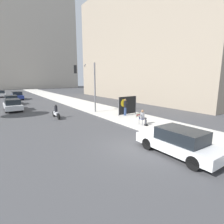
% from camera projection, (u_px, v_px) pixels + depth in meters
% --- Properties ---
extents(ground_plane, '(160.00, 160.00, 0.00)m').
position_uv_depth(ground_plane, '(140.00, 148.00, 9.86)').
color(ground_plane, '#444447').
extents(sidewalk_curb, '(4.27, 90.00, 0.17)m').
position_uv_depth(sidewalk_curb, '(88.00, 106.00, 24.40)').
color(sidewalk_curb, beige).
rests_on(sidewalk_curb, ground_plane).
extents(building_backdrop_far, '(52.00, 12.00, 36.63)m').
position_uv_depth(building_backdrop_far, '(1.00, 37.00, 61.92)').
color(building_backdrop_far, '#BCB2A3').
rests_on(building_backdrop_far, ground_plane).
extents(building_backdrop_right, '(10.00, 32.00, 20.56)m').
position_uv_depth(building_backdrop_right, '(145.00, 43.00, 32.17)').
color(building_backdrop_right, gray).
rests_on(building_backdrop_right, ground_plane).
extents(seated_protester, '(0.97, 0.77, 1.21)m').
position_uv_depth(seated_protester, '(143.00, 117.00, 14.03)').
color(seated_protester, '#474C56').
rests_on(seated_protester, sidewalk_curb).
extents(jogger_on_sidewalk, '(0.34, 0.34, 1.68)m').
position_uv_depth(jogger_on_sidewalk, '(125.00, 107.00, 17.58)').
color(jogger_on_sidewalk, '#334775').
rests_on(jogger_on_sidewalk, sidewalk_curb).
extents(protest_banner, '(2.29, 0.06, 1.89)m').
position_uv_depth(protest_banner, '(127.00, 105.00, 17.78)').
color(protest_banner, slate).
rests_on(protest_banner, sidewalk_curb).
extents(traffic_light_pole, '(2.14, 1.91, 5.35)m').
position_uv_depth(traffic_light_pole, '(88.00, 80.00, 18.77)').
color(traffic_light_pole, slate).
rests_on(traffic_light_pole, sidewalk_curb).
extents(parked_car_curbside, '(1.74, 4.33, 1.40)m').
position_uv_depth(parked_car_curbside, '(179.00, 142.00, 8.81)').
color(parked_car_curbside, white).
rests_on(parked_car_curbside, ground_plane).
extents(car_on_road_nearest, '(1.84, 4.52, 1.42)m').
position_uv_depth(car_on_road_nearest, '(13.00, 105.00, 21.16)').
color(car_on_road_nearest, silver).
rests_on(car_on_road_nearest, ground_plane).
extents(car_on_road_midblock, '(1.74, 4.14, 1.39)m').
position_uv_depth(car_on_road_midblock, '(11.00, 100.00, 26.13)').
color(car_on_road_midblock, '#565B60').
rests_on(car_on_road_midblock, ground_plane).
extents(car_on_road_distant, '(1.76, 4.35, 1.51)m').
position_uv_depth(car_on_road_distant, '(17.00, 96.00, 32.29)').
color(car_on_road_distant, navy).
rests_on(car_on_road_distant, ground_plane).
extents(car_on_road_far_lane, '(1.71, 4.26, 1.43)m').
position_uv_depth(car_on_road_far_lane, '(0.00, 94.00, 36.70)').
color(car_on_road_far_lane, white).
rests_on(car_on_road_far_lane, ground_plane).
extents(motorcycle_on_road, '(0.28, 2.18, 1.34)m').
position_uv_depth(motorcycle_on_road, '(56.00, 113.00, 17.12)').
color(motorcycle_on_road, silver).
rests_on(motorcycle_on_road, ground_plane).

